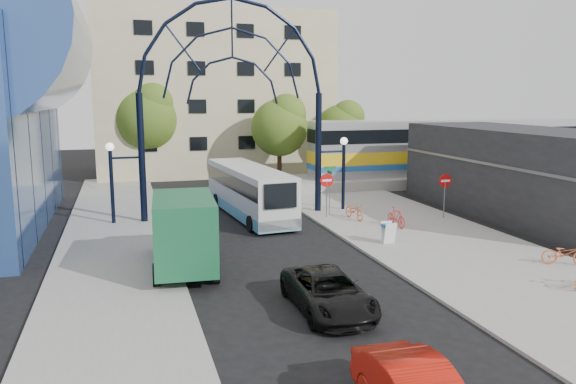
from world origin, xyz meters
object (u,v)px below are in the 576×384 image
object	(u,v)px
bike_far_a	(565,253)
green_truck	(183,232)
gateway_arch	(233,64)
stop_sign	(327,184)
bike_near_b	(396,217)
sandwich_board	(388,230)
tree_north_b	(148,116)
tree_north_c	(342,126)
bike_near_a	(354,211)
do_not_enter_sign	(445,185)
tree_north_a	(281,124)
black_suv	(328,292)
street_name_sign	(330,180)
city_bus	(249,191)
train_car	(462,146)

from	to	relation	value
bike_far_a	green_truck	bearing A→B (deg)	101.27
gateway_arch	bike_far_a	distance (m)	18.81
stop_sign	bike_near_b	world-z (taller)	stop_sign
sandwich_board	tree_north_b	xyz separation A→B (m)	(-9.48, 23.95, 4.52)
tree_north_c	bike_near_a	world-z (taller)	tree_north_c
stop_sign	do_not_enter_sign	distance (m)	6.51
green_truck	bike_near_b	xyz separation A→B (m)	(11.33, 3.91, -0.91)
do_not_enter_sign	tree_north_a	xyz separation A→B (m)	(-4.88, 15.93, 2.63)
black_suv	bike_far_a	world-z (taller)	black_suv
stop_sign	bike_near_a	distance (m)	2.10
street_name_sign	tree_north_a	xyz separation A→B (m)	(0.92, 13.33, 2.48)
city_bus	bike_far_a	world-z (taller)	city_bus
train_car	bike_near_a	world-z (taller)	train_car
green_truck	do_not_enter_sign	bearing A→B (deg)	22.57
tree_north_a	tree_north_c	bearing A→B (deg)	18.44
bike_near_b	do_not_enter_sign	bearing A→B (deg)	12.82
city_bus	black_suv	world-z (taller)	city_bus
stop_sign	tree_north_c	xyz separation A→B (m)	(7.32, 15.93, 2.28)
train_car	city_bus	size ratio (longest dim) A/B	2.41
sandwich_board	tree_north_b	bearing A→B (deg)	111.59
bike_far_a	gateway_arch	bearing A→B (deg)	66.60
city_bus	bike_near_b	world-z (taller)	city_bus
gateway_arch	black_suv	distance (m)	16.71
do_not_enter_sign	black_suv	world-z (taller)	do_not_enter_sign
tree_north_b	black_suv	xyz separation A→B (m)	(4.01, -30.65, -4.63)
sandwich_board	bike_near_a	bearing A→B (deg)	84.05
street_name_sign	green_truck	world-z (taller)	green_truck
gateway_arch	black_suv	bearing A→B (deg)	-89.49
street_name_sign	sandwich_board	bearing A→B (deg)	-86.54
do_not_enter_sign	street_name_sign	xyz separation A→B (m)	(-5.80, 2.60, 0.15)
street_name_sign	bike_near_b	size ratio (longest dim) A/B	1.67
gateway_arch	bike_far_a	world-z (taller)	gateway_arch
street_name_sign	sandwich_board	size ratio (longest dim) A/B	2.83
train_car	city_bus	xyz separation A→B (m)	(-19.13, -7.79, -1.42)
tree_north_c	bike_near_a	bearing A→B (deg)	-109.66
bike_near_a	bike_far_a	world-z (taller)	bike_near_a
stop_sign	sandwich_board	world-z (taller)	stop_sign
green_truck	tree_north_a	bearing A→B (deg)	68.52
gateway_arch	bike_near_a	distance (m)	10.44
gateway_arch	bike_far_a	xyz separation A→B (m)	(10.90, -13.09, -7.96)
tree_north_b	city_bus	world-z (taller)	tree_north_b
gateway_arch	train_car	distance (m)	22.27
do_not_enter_sign	tree_north_b	distance (m)	25.09
do_not_enter_sign	bike_far_a	world-z (taller)	do_not_enter_sign
do_not_enter_sign	black_suv	xyz separation A→B (m)	(-10.87, -10.72, -1.34)
do_not_enter_sign	tree_north_c	xyz separation A→B (m)	(1.12, 17.93, 2.30)
train_car	tree_north_a	world-z (taller)	tree_north_a
tree_north_c	black_suv	xyz separation A→B (m)	(-11.99, -28.65, -3.64)
tree_north_b	train_car	bearing A→B (deg)	-18.36
gateway_arch	tree_north_b	xyz separation A→B (m)	(-3.88, 15.93, -3.29)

